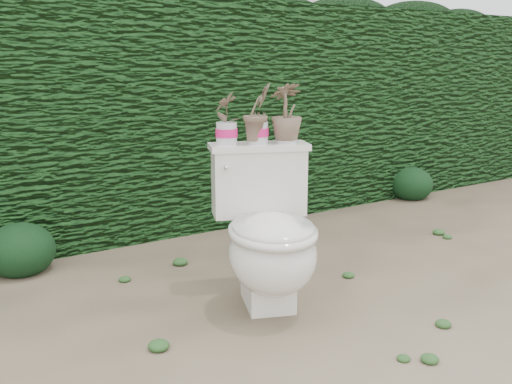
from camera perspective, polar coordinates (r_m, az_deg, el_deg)
ground at (r=2.99m, az=-1.23°, el=-10.35°), size 60.00×60.00×0.00m
hedge at (r=4.21m, az=-12.82°, el=7.43°), size 8.00×1.00×1.60m
house_wall at (r=8.62m, az=-19.87°, el=17.64°), size 8.00×3.50×4.00m
toilet at (r=2.75m, az=1.29°, el=-4.54°), size 0.67×0.80×0.78m
potted_plant_left at (r=2.84m, az=-2.98°, el=7.25°), size 0.15×0.13×0.25m
potted_plant_center at (r=2.87m, az=0.17°, el=7.70°), size 0.18×0.16×0.29m
potted_plant_right at (r=2.90m, az=3.06°, el=7.74°), size 0.16×0.16×0.29m
liriope_clump_1 at (r=3.53m, az=-22.57°, el=-4.95°), size 0.39×0.39×0.31m
liriope_clump_2 at (r=4.25m, az=0.19°, el=-1.40°), size 0.32×0.32×0.26m
liriope_clump_3 at (r=5.21m, az=15.25°, el=1.07°), size 0.38×0.38×0.30m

